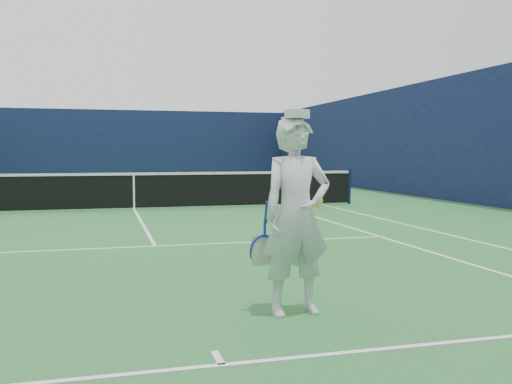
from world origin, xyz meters
TOP-DOWN VIEW (x-y plane):
  - ground at (0.00, 0.00)m, footprint 80.00×80.00m
  - court_markings at (0.00, 0.00)m, footprint 11.03×23.83m
  - windscreen_fence at (0.00, 0.00)m, footprint 20.12×36.12m
  - tennis_net at (0.00, 0.00)m, footprint 12.88×0.09m
  - tennis_player at (0.97, -10.73)m, footprint 0.81×0.52m

SIDE VIEW (x-z plane):
  - ground at x=0.00m, z-range 0.00..0.00m
  - court_markings at x=0.00m, z-range 0.00..0.01m
  - tennis_net at x=0.00m, z-range 0.02..1.09m
  - tennis_player at x=0.97m, z-range -0.02..1.94m
  - windscreen_fence at x=0.00m, z-range 0.00..4.00m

